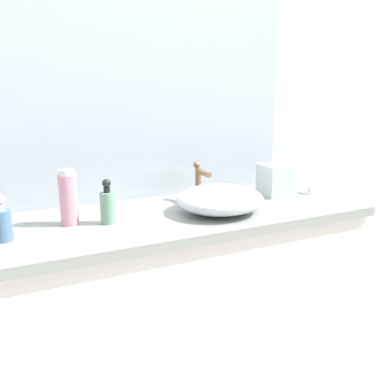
% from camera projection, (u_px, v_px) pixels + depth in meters
% --- Properties ---
extents(bathroom_wall_rear, '(6.00, 0.06, 2.60)m').
position_uv_depth(bathroom_wall_rear, '(154.00, 105.00, 1.72)').
color(bathroom_wall_rear, silver).
rests_on(bathroom_wall_rear, ground).
extents(vanity_counter, '(1.60, 0.53, 0.91)m').
position_uv_depth(vanity_counter, '(168.00, 320.00, 1.63)').
color(vanity_counter, white).
rests_on(vanity_counter, ground).
extents(wall_mirror_panel, '(1.35, 0.01, 1.00)m').
position_uv_depth(wall_mirror_panel, '(140.00, 79.00, 1.63)').
color(wall_mirror_panel, '#B2BCC6').
rests_on(wall_mirror_panel, vanity_counter).
extents(sink_basin, '(0.34, 0.32, 0.10)m').
position_uv_depth(sink_basin, '(220.00, 199.00, 1.54)').
color(sink_basin, silver).
rests_on(sink_basin, vanity_counter).
extents(faucet, '(0.03, 0.13, 0.16)m').
position_uv_depth(faucet, '(200.00, 178.00, 1.68)').
color(faucet, brown).
rests_on(faucet, vanity_counter).
extents(soap_dispenser, '(0.06, 0.06, 0.15)m').
position_uv_depth(soap_dispenser, '(2.00, 222.00, 1.23)').
color(soap_dispenser, '#4C7295').
rests_on(soap_dispenser, vanity_counter).
extents(lotion_bottle, '(0.05, 0.05, 0.16)m').
position_uv_depth(lotion_bottle, '(108.00, 205.00, 1.40)').
color(lotion_bottle, gray).
rests_on(lotion_bottle, vanity_counter).
extents(perfume_bottle, '(0.06, 0.06, 0.19)m').
position_uv_depth(perfume_bottle, '(68.00, 198.00, 1.38)').
color(perfume_bottle, pink).
rests_on(perfume_bottle, vanity_counter).
extents(tissue_box, '(0.14, 0.14, 0.18)m').
position_uv_depth(tissue_box, '(277.00, 178.00, 1.78)').
color(tissue_box, silver).
rests_on(tissue_box, vanity_counter).
extents(candle_jar, '(0.06, 0.06, 0.04)m').
position_uv_depth(candle_jar, '(308.00, 190.00, 1.82)').
color(candle_jar, silver).
rests_on(candle_jar, vanity_counter).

